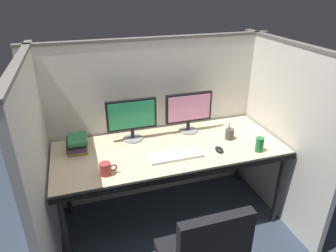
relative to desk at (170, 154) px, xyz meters
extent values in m
plane|color=#2D3847|center=(0.00, -0.29, -0.69)|extent=(8.00, 8.00, 0.00)
cube|color=beige|center=(0.00, 0.46, 0.08)|extent=(2.20, 0.05, 1.55)
cube|color=#605B56|center=(0.00, 0.46, 0.87)|extent=(2.21, 0.06, 0.02)
cube|color=beige|center=(-0.99, -0.09, 0.08)|extent=(0.05, 1.40, 1.55)
cube|color=#605B56|center=(-0.99, -0.09, 0.87)|extent=(0.06, 1.41, 0.02)
cube|color=beige|center=(0.99, -0.09, 0.08)|extent=(0.05, 1.40, 1.55)
cube|color=#605B56|center=(0.99, -0.09, 0.87)|extent=(0.06, 1.41, 0.02)
cube|color=beige|center=(0.00, 0.01, 0.03)|extent=(1.90, 0.80, 0.04)
cube|color=black|center=(0.00, -0.38, 0.03)|extent=(1.90, 0.02, 0.05)
cylinder|color=black|center=(-0.89, -0.33, -0.34)|extent=(0.04, 0.04, 0.70)
cylinder|color=black|center=(0.89, -0.33, -0.34)|extent=(0.04, 0.04, 0.70)
cylinder|color=black|center=(-0.89, 0.35, -0.34)|extent=(0.04, 0.04, 0.70)
cylinder|color=black|center=(0.89, 0.35, -0.34)|extent=(0.04, 0.04, 0.70)
cylinder|color=gray|center=(-0.26, 0.25, 0.06)|extent=(0.17, 0.17, 0.01)
cylinder|color=black|center=(-0.26, 0.25, 0.11)|extent=(0.03, 0.03, 0.09)
cube|color=black|center=(-0.26, 0.25, 0.29)|extent=(0.43, 0.03, 0.27)
cube|color=#268C59|center=(-0.26, 0.24, 0.29)|extent=(0.39, 0.01, 0.23)
cylinder|color=gray|center=(0.26, 0.26, 0.06)|extent=(0.17, 0.17, 0.01)
cylinder|color=black|center=(0.26, 0.26, 0.11)|extent=(0.03, 0.03, 0.09)
cube|color=black|center=(0.26, 0.26, 0.29)|extent=(0.43, 0.03, 0.27)
cube|color=pink|center=(0.26, 0.24, 0.29)|extent=(0.39, 0.01, 0.23)
cube|color=silver|center=(0.00, -0.14, 0.06)|extent=(0.43, 0.15, 0.02)
ellipsoid|color=black|center=(0.37, -0.16, 0.07)|extent=(0.06, 0.10, 0.03)
cylinder|color=#59595B|center=(0.37, -0.14, 0.08)|extent=(0.01, 0.01, 0.01)
cube|color=olive|center=(-0.73, 0.21, 0.06)|extent=(0.15, 0.21, 0.03)
cube|color=#4C3366|center=(-0.74, 0.21, 0.09)|extent=(0.15, 0.21, 0.04)
cube|color=black|center=(-0.74, 0.21, 0.13)|extent=(0.15, 0.21, 0.03)
cube|color=#26723F|center=(-0.73, 0.20, 0.16)|extent=(0.15, 0.21, 0.03)
cylinder|color=#197233|center=(0.68, -0.26, 0.11)|extent=(0.07, 0.07, 0.12)
cylinder|color=#993333|center=(-0.56, -0.22, 0.10)|extent=(0.08, 0.08, 0.09)
torus|color=#993333|center=(-0.50, -0.22, 0.10)|extent=(0.06, 0.01, 0.06)
cylinder|color=#4C4742|center=(0.55, 0.01, 0.10)|extent=(0.08, 0.08, 0.09)
cylinder|color=red|center=(0.53, 0.00, 0.13)|extent=(0.01, 0.01, 0.14)
cylinder|color=#263FB2|center=(0.54, 0.01, 0.13)|extent=(0.01, 0.01, 0.14)
cylinder|color=black|center=(0.54, 0.02, 0.13)|extent=(0.01, 0.01, 0.13)
camera|label=1|loc=(-0.67, -2.07, 1.31)|focal=32.27mm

